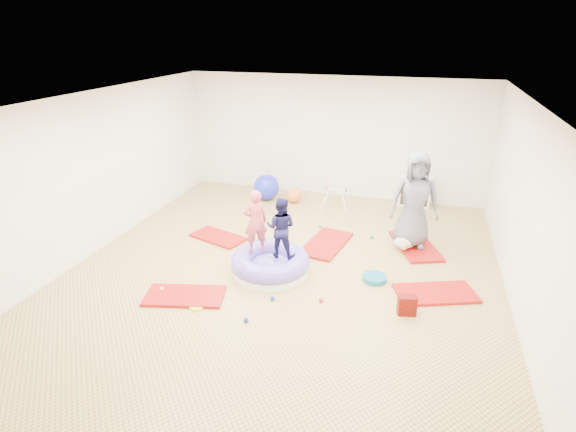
% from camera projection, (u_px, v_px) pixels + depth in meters
% --- Properties ---
extents(room, '(7.01, 8.01, 2.81)m').
position_uv_depth(room, '(282.00, 194.00, 6.97)').
color(room, tan).
rests_on(room, ground).
extents(gym_mat_front_left, '(1.29, 0.85, 0.05)m').
position_uv_depth(gym_mat_front_left, '(185.00, 296.00, 6.81)').
color(gym_mat_front_left, '#9C1300').
rests_on(gym_mat_front_left, ground).
extents(gym_mat_mid_left, '(1.17, 0.83, 0.04)m').
position_uv_depth(gym_mat_mid_left, '(218.00, 237.00, 8.71)').
color(gym_mat_mid_left, '#9C1300').
rests_on(gym_mat_mid_left, ground).
extents(gym_mat_center_back, '(0.85, 1.36, 0.05)m').
position_uv_depth(gym_mat_center_back, '(326.00, 244.00, 8.44)').
color(gym_mat_center_back, '#9C1300').
rests_on(gym_mat_center_back, ground).
extents(gym_mat_right, '(1.34, 0.99, 0.05)m').
position_uv_depth(gym_mat_right, '(436.00, 293.00, 6.87)').
color(gym_mat_right, '#9C1300').
rests_on(gym_mat_right, ground).
extents(gym_mat_rear_right, '(1.06, 1.41, 0.05)m').
position_uv_depth(gym_mat_rear_right, '(415.00, 246.00, 8.35)').
color(gym_mat_rear_right, '#9C1300').
rests_on(gym_mat_rear_right, ground).
extents(inflatable_cushion, '(1.31, 1.31, 0.41)m').
position_uv_depth(inflatable_cushion, '(270.00, 264.00, 7.45)').
color(inflatable_cushion, white).
rests_on(inflatable_cushion, ground).
extents(child_pink, '(0.47, 0.43, 1.08)m').
position_uv_depth(child_pink, '(255.00, 219.00, 7.28)').
color(child_pink, '#D54853').
rests_on(child_pink, inflatable_cushion).
extents(child_navy, '(0.50, 0.39, 1.01)m').
position_uv_depth(child_navy, '(281.00, 225.00, 7.14)').
color(child_navy, '#14133C').
rests_on(child_navy, inflatable_cushion).
extents(adult_caregiver, '(0.95, 0.71, 1.75)m').
position_uv_depth(adult_caregiver, '(415.00, 200.00, 8.02)').
color(adult_caregiver, '#565A66').
rests_on(adult_caregiver, gym_mat_rear_right).
extents(infant, '(0.36, 0.37, 0.21)m').
position_uv_depth(infant, '(404.00, 243.00, 8.15)').
color(infant, silver).
rests_on(infant, gym_mat_rear_right).
extents(ball_pit_balls, '(3.65, 3.46, 0.07)m').
position_uv_depth(ball_pit_balls, '(307.00, 269.00, 7.53)').
color(ball_pit_balls, '#31873E').
rests_on(ball_pit_balls, ground).
extents(exercise_ball_blue, '(0.60, 0.60, 0.60)m').
position_uv_depth(exercise_ball_blue, '(267.00, 187.00, 10.57)').
color(exercise_ball_blue, '#1E2AC1').
rests_on(exercise_ball_blue, ground).
extents(exercise_ball_orange, '(0.36, 0.36, 0.36)m').
position_uv_depth(exercise_ball_orange, '(294.00, 195.00, 10.44)').
color(exercise_ball_orange, orange).
rests_on(exercise_ball_orange, ground).
extents(infant_play_gym, '(0.60, 0.57, 0.46)m').
position_uv_depth(infant_play_gym, '(336.00, 195.00, 10.05)').
color(infant_play_gym, white).
rests_on(infant_play_gym, ground).
extents(cube_shelf, '(0.70, 0.34, 0.70)m').
position_uv_depth(cube_shelf, '(415.00, 191.00, 10.20)').
color(cube_shelf, white).
rests_on(cube_shelf, ground).
extents(balance_disc, '(0.39, 0.39, 0.09)m').
position_uv_depth(balance_disc, '(375.00, 278.00, 7.25)').
color(balance_disc, '#156583').
rests_on(balance_disc, ground).
extents(backpack, '(0.28, 0.21, 0.29)m').
position_uv_depth(backpack, '(407.00, 305.00, 6.37)').
color(backpack, '#B30F04').
rests_on(backpack, ground).
extents(yellow_toy, '(0.22, 0.22, 0.03)m').
position_uv_depth(yellow_toy, '(197.00, 306.00, 6.57)').
color(yellow_toy, '#E9F720').
rests_on(yellow_toy, ground).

